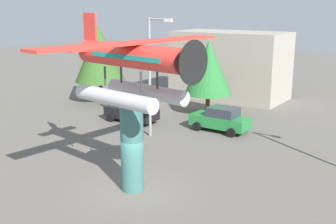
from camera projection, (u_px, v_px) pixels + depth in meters
The scene contains 9 objects.
ground_plane at pixel (133, 189), 20.38m from camera, with size 140.00×140.00×0.00m, color #605B54.
display_pedestal at pixel (132, 147), 19.85m from camera, with size 1.10×1.10×4.35m, color #386B66.
floatplane_monument at pixel (132, 67), 18.82m from camera, with size 7.06×10.45×4.00m.
car_near_black at pixel (132, 111), 32.07m from camera, with size 4.20×2.02×1.76m.
car_mid_green at pixel (221, 119), 29.70m from camera, with size 4.20×2.02×1.76m.
streetlight_primary at pixel (152, 69), 27.59m from camera, with size 1.84×0.28×7.96m.
storefront_building at pixel (230, 65), 40.39m from camera, with size 10.62×5.56×6.34m, color #9E9384.
tree_west at pixel (99, 54), 37.70m from camera, with size 4.54×4.54×7.05m.
tree_east at pixel (209, 68), 33.70m from camera, with size 3.89×3.89×6.03m.
Camera 1 is at (12.11, -14.53, 8.64)m, focal length 44.78 mm.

